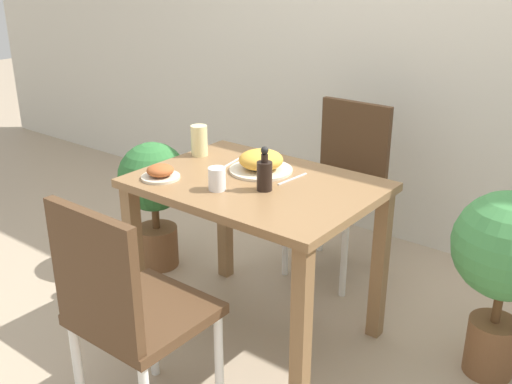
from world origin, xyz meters
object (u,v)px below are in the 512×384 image
at_px(side_plate, 160,173).
at_px(sauce_bottle, 265,174).
at_px(potted_plant_right, 506,258).
at_px(drink_cup, 217,179).
at_px(chair_near, 127,307).
at_px(juice_glass, 199,141).
at_px(potted_plant_left, 154,190).
at_px(chair_far, 342,178).
at_px(food_plate, 261,162).

height_order(side_plate, sauce_bottle, sauce_bottle).
bearing_deg(potted_plant_right, sauce_bottle, -153.91).
relative_size(drink_cup, sauce_bottle, 0.51).
relative_size(chair_near, potted_plant_right, 1.14).
relative_size(juice_glass, potted_plant_left, 0.20).
xyz_separation_m(chair_far, drink_cup, (-0.05, -0.95, 0.27)).
distance_m(chair_near, sauce_bottle, 0.76).
height_order(juice_glass, potted_plant_right, juice_glass).
relative_size(chair_near, side_plate, 5.53).
bearing_deg(side_plate, potted_plant_right, 24.42).
xyz_separation_m(food_plate, drink_cup, (-0.01, -0.29, 0.00)).
distance_m(side_plate, drink_cup, 0.28).
xyz_separation_m(side_plate, potted_plant_right, (1.29, 0.59, -0.23)).
bearing_deg(chair_far, sauce_bottle, -82.70).
bearing_deg(drink_cup, potted_plant_right, 27.91).
bearing_deg(food_plate, juice_glass, 179.78).
bearing_deg(chair_near, sauce_bottle, -94.23).
bearing_deg(potted_plant_right, chair_near, -129.06).
bearing_deg(potted_plant_left, side_plate, -38.76).
distance_m(chair_near, potted_plant_right, 1.45).
height_order(chair_far, juice_glass, chair_far).
distance_m(side_plate, potted_plant_right, 1.44).
bearing_deg(chair_far, potted_plant_right, -22.88).
bearing_deg(food_plate, chair_far, 86.40).
height_order(chair_near, side_plate, chair_near).
bearing_deg(potted_plant_left, chair_far, 36.85).
height_order(drink_cup, potted_plant_right, drink_cup).
bearing_deg(food_plate, chair_near, -83.75).
height_order(chair_near, chair_far, same).
bearing_deg(side_plate, chair_near, -54.92).
height_order(chair_far, sauce_bottle, sauce_bottle).
relative_size(food_plate, potted_plant_right, 0.35).
xyz_separation_m(food_plate, potted_plant_right, (1.01, 0.25, -0.25)).
relative_size(juice_glass, sauce_bottle, 0.78).
xyz_separation_m(side_plate, drink_cup, (0.28, 0.05, 0.02)).
distance_m(food_plate, potted_plant_right, 1.07).
distance_m(juice_glass, potted_plant_right, 1.43).
distance_m(food_plate, side_plate, 0.44).
relative_size(side_plate, potted_plant_left, 0.23).
bearing_deg(drink_cup, chair_near, -80.25).
bearing_deg(potted_plant_left, food_plate, -4.02).
distance_m(side_plate, potted_plant_left, 0.70).
bearing_deg(potted_plant_right, food_plate, -166.00).
height_order(drink_cup, potted_plant_left, drink_cup).
xyz_separation_m(side_plate, juice_glass, (-0.08, 0.34, 0.05)).
bearing_deg(side_plate, sauce_bottle, 20.93).
relative_size(food_plate, potted_plant_left, 0.39).
height_order(chair_far, drink_cup, chair_far).
height_order(side_plate, drink_cup, drink_cup).
bearing_deg(food_plate, sauce_bottle, -49.02).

